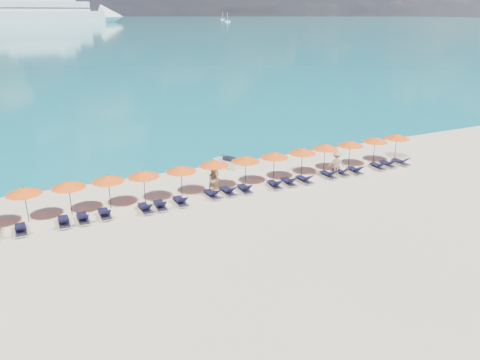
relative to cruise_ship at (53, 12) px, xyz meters
name	(u,v)px	position (x,y,z in m)	size (l,w,h in m)	color
ground	(261,213)	(-38.02, -504.17, -10.90)	(1400.00, 1400.00, 0.00)	beige
sea	(9,21)	(-38.02, 155.83, -10.90)	(1600.00, 1300.00, 0.01)	#1FA9B2
cruise_ship	(53,12)	(0.00, 0.00, 0.00)	(152.27, 52.44, 41.90)	white
sailboat_near	(228,21)	(176.69, -33.17, -9.85)	(5.60, 1.87, 10.27)	white
sailboat_far	(223,19)	(226.57, 91.59, -9.90)	(5.32, 1.77, 9.76)	white
jetski	(228,163)	(-36.09, -494.97, -10.55)	(1.81, 2.54, 0.85)	silver
beachgoer_a	(215,177)	(-39.05, -499.29, -9.95)	(0.69, 0.45, 1.90)	tan
beachgoer_b	(214,180)	(-39.27, -499.60, -10.03)	(0.84, 0.49, 1.74)	tan
beachgoer_c	(336,163)	(-29.44, -500.36, -9.96)	(1.22, 0.57, 1.88)	tan
umbrella_1	(24,191)	(-51.08, -499.27, -8.88)	(2.10, 2.10, 2.28)	black
umbrella_2	(68,184)	(-48.62, -499.29, -8.88)	(2.10, 2.10, 2.28)	black
umbrella_3	(108,178)	(-46.25, -499.27, -8.88)	(2.10, 2.10, 2.28)	black
umbrella_4	(143,174)	(-44.04, -499.41, -8.88)	(2.10, 2.10, 2.28)	black
umbrella_5	(181,168)	(-41.53, -499.46, -8.88)	(2.10, 2.10, 2.28)	black
umbrella_6	(214,163)	(-39.10, -499.24, -8.88)	(2.10, 2.10, 2.28)	black
umbrella_7	(245,159)	(-36.72, -499.41, -8.88)	(2.10, 2.10, 2.28)	black
umbrella_8	(274,155)	(-34.39, -499.42, -8.88)	(2.10, 2.10, 2.28)	black
umbrella_9	(302,151)	(-32.00, -499.47, -8.88)	(2.10, 2.10, 2.28)	black
umbrella_10	(325,146)	(-29.78, -499.28, -8.88)	(2.10, 2.10, 2.28)	black
umbrella_11	(350,143)	(-27.46, -499.41, -8.88)	(2.10, 2.10, 2.28)	black
umbrella_12	(375,139)	(-24.89, -499.36, -8.88)	(2.10, 2.10, 2.28)	black
umbrella_13	(397,136)	(-22.56, -499.37, -8.88)	(2.10, 2.10, 2.28)	black
lounger_2	(21,229)	(-51.55, -500.66, -10.67)	(0.65, 1.71, 0.66)	silver
lounger_3	(64,222)	(-49.24, -500.64, -10.67)	(0.68, 1.72, 0.66)	silver
lounger_4	(83,218)	(-48.16, -500.65, -10.67)	(0.63, 1.70, 0.66)	silver
lounger_5	(105,214)	(-46.87, -500.55, -10.67)	(0.63, 1.70, 0.66)	silver
lounger_6	(145,208)	(-44.43, -500.79, -10.67)	(0.68, 1.72, 0.66)	silver
lounger_7	(160,205)	(-43.46, -500.76, -10.67)	(0.72, 1.73, 0.66)	silver
lounger_8	(180,201)	(-42.08, -500.69, -10.67)	(0.64, 1.71, 0.66)	silver
lounger_9	(212,194)	(-39.76, -500.47, -10.67)	(0.74, 1.74, 0.66)	silver
lounger_10	(228,191)	(-38.58, -500.43, -10.67)	(0.71, 1.73, 0.66)	silver
lounger_11	(245,189)	(-37.34, -500.53, -10.67)	(0.71, 1.73, 0.66)	silver
lounger_12	(274,184)	(-35.06, -500.70, -10.67)	(0.78, 1.75, 0.66)	silver
lounger_13	(289,182)	(-33.86, -500.66, -10.67)	(0.73, 1.74, 0.66)	silver
lounger_14	(304,179)	(-32.59, -500.76, -10.67)	(0.72, 1.73, 0.66)	silver
lounger_15	(328,175)	(-30.35, -500.64, -10.67)	(0.72, 1.73, 0.66)	silver
lounger_16	(341,172)	(-29.15, -500.58, -10.67)	(0.78, 1.75, 0.66)	silver
lounger_17	(355,170)	(-27.90, -500.74, -10.67)	(0.79, 1.76, 0.66)	silver
lounger_18	(378,166)	(-25.60, -500.70, -10.67)	(0.72, 1.73, 0.66)	silver
lounger_19	(388,164)	(-24.46, -500.59, -10.67)	(0.69, 1.72, 0.66)	silver
lounger_20	(401,162)	(-23.16, -500.66, -10.67)	(0.73, 1.74, 0.66)	silver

